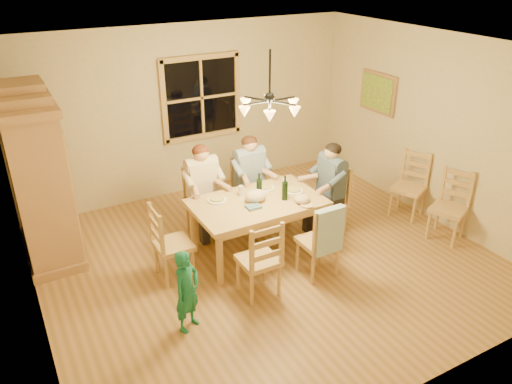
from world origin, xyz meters
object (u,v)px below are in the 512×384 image
dining_table (257,208)px  chair_far_left (204,214)px  chair_far_right (250,202)px  chair_spare_front (447,219)px  chair_near_left (258,271)px  wine_bottle_a (259,185)px  armoire (39,180)px  chair_near_right (317,252)px  chair_end_left (174,255)px  adult_slate_man (330,177)px  chair_spare_back (407,197)px  chair_end_right (328,212)px  chandelier (269,105)px  wine_bottle_b (285,188)px  child (187,291)px  adult_plaid_man (250,169)px  adult_woman (202,179)px

dining_table → chair_far_left: bearing=118.0°
chair_far_right → chair_spare_front: bearing=140.7°
chair_near_left → wine_bottle_a: bearing=60.3°
armoire → chair_near_right: armoire is taller
chair_far_left → chair_spare_front: 3.38m
wine_bottle_a → armoire: bearing=153.6°
chair_end_left → adult_slate_man: bearing=90.0°
chair_far_left → chair_spare_back: size_ratio=1.00×
chair_far_right → chair_end_left: 1.68m
chair_end_right → wine_bottle_a: 1.24m
chair_end_right → chair_spare_back: bearing=-99.1°
chandelier → dining_table: bearing=95.6°
chair_far_right → chair_end_left: same height
chair_near_left → chair_spare_front: bearing=-3.6°
armoire → chair_end_right: 3.87m
dining_table → chandelier: bearing=-84.4°
chair_near_left → chair_far_left: bearing=90.0°
chair_far_right → adult_slate_man: bearing=136.6°
wine_bottle_b → chair_spare_back: (2.14, -0.08, -0.62)m
chair_near_right → child: chair_near_right is taller
armoire → wine_bottle_a: bearing=-26.4°
wine_bottle_a → child: bearing=-144.1°
adult_plaid_man → child: size_ratio=0.93×
chair_near_left → chair_spare_back: bearing=11.3°
dining_table → chair_near_right: 0.96m
chair_spare_front → adult_plaid_man: bearing=28.0°
adult_plaid_man → adult_woman: bearing=-0.0°
chandelier → chair_far_left: chandelier is taller
chair_far_right → chair_near_left: (-0.74, -1.58, 0.00)m
dining_table → child: 1.67m
adult_slate_man → chair_spare_front: adult_slate_man is taller
chandelier → adult_woman: 1.67m
chair_near_left → adult_plaid_man: size_ratio=1.13×
chandelier → chair_near_right: 1.90m
chair_end_right → chair_spare_back: size_ratio=1.00×
child → chair_far_left: bearing=31.6°
chandelier → adult_plaid_man: bearing=73.9°
adult_plaid_man → wine_bottle_a: (-0.24, -0.70, 0.08)m
armoire → adult_plaid_man: armoire is taller
chandelier → adult_woman: chandelier is taller
adult_plaid_man → chair_spare_front: 2.83m
chair_spare_front → chair_near_right: bearing=62.2°
chair_end_right → wine_bottle_b: (-0.82, -0.13, 0.62)m
child → armoire: bearing=84.5°
chair_near_left → adult_woman: adult_woman is taller
chair_far_right → child: chair_far_right is taller
wine_bottle_b → chair_near_right: bearing=-82.9°
chandelier → chair_near_left: 1.91m
armoire → chair_end_right: armoire is taller
dining_table → chair_near_left: 0.96m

